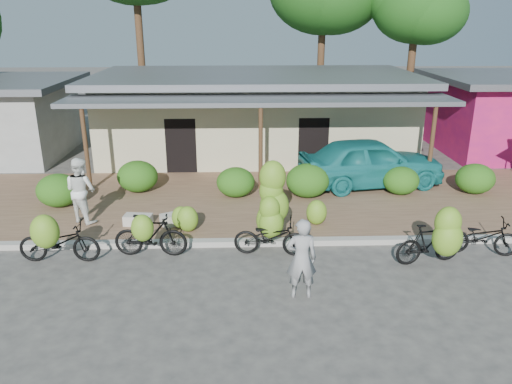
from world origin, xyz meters
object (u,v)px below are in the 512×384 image
at_px(bike_center, 271,217).
at_px(tree_near_right, 412,6).
at_px(sack_near, 177,218).
at_px(bike_far_right, 482,237).
at_px(vendor, 301,259).
at_px(bystander, 81,190).
at_px(teal_van, 371,162).
at_px(bike_far_left, 57,240).
at_px(bike_right, 436,239).
at_px(bike_left, 150,235).
at_px(sack_far, 138,220).

bearing_deg(bike_center, tree_near_right, -21.94).
height_order(tree_near_right, sack_near, tree_near_right).
bearing_deg(bike_far_right, vendor, 121.70).
bearing_deg(bystander, sack_near, -155.55).
distance_m(bike_far_right, bystander, 10.48).
height_order(tree_near_right, vendor, tree_near_right).
relative_size(vendor, teal_van, 0.36).
distance_m(tree_near_right, bike_far_left, 19.00).
distance_m(bike_right, vendor, 3.43).
xyz_separation_m(bike_far_left, bike_left, (2.11, 0.26, -0.00)).
xyz_separation_m(bike_left, bystander, (-2.19, 2.05, 0.44)).
relative_size(bike_far_left, sack_near, 2.27).
bearing_deg(bike_right, bystander, 61.23).
xyz_separation_m(vendor, bystander, (-5.60, 3.96, 0.16)).
bearing_deg(vendor, bystander, -36.03).
xyz_separation_m(bike_right, sack_near, (-6.23, 2.54, -0.46)).
relative_size(tree_near_right, bystander, 4.15).
xyz_separation_m(bike_center, bystander, (-5.13, 1.72, 0.16)).
xyz_separation_m(bike_far_left, bike_far_right, (10.16, 0.15, -0.13)).
distance_m(bike_far_left, bike_far_right, 10.16).
bearing_deg(bike_far_left, vendor, -104.83).
distance_m(tree_near_right, bike_far_right, 14.57).
height_order(vendor, teal_van, teal_van).
height_order(bike_far_left, bike_left, bike_far_left).
bearing_deg(bike_right, bike_far_right, -76.35).
bearing_deg(vendor, bike_right, -161.26).
bearing_deg(bike_right, vendor, 98.42).
height_order(sack_far, teal_van, teal_van).
distance_m(bike_far_left, vendor, 5.77).
xyz_separation_m(bike_left, bike_far_right, (8.05, -0.11, -0.13)).
relative_size(bike_left, vendor, 1.04).
xyz_separation_m(vendor, teal_van, (3.12, 6.79, 0.07)).
xyz_separation_m(bike_left, bike_right, (6.65, -0.76, 0.13)).
height_order(bike_center, teal_van, bike_center).
distance_m(bike_right, sack_far, 7.71).
distance_m(bike_center, bystander, 5.41).
height_order(bike_far_left, bike_far_right, bike_far_left).
xyz_separation_m(bike_center, bike_far_right, (5.11, -0.45, -0.41)).
xyz_separation_m(bike_far_left, sack_near, (2.53, 2.04, -0.33)).
height_order(tree_near_right, bike_left, tree_near_right).
relative_size(bike_right, bike_far_right, 0.93).
xyz_separation_m(tree_near_right, bike_far_left, (-12.27, -13.46, -5.40)).
relative_size(tree_near_right, vendor, 4.36).
xyz_separation_m(sack_far, teal_van, (7.17, 3.13, 0.68)).
height_order(tree_near_right, bike_far_left, tree_near_right).
bearing_deg(bike_far_left, bike_right, -91.49).
relative_size(bike_left, bystander, 0.99).
relative_size(bike_far_right, teal_van, 0.39).
height_order(bike_right, sack_far, bike_right).
bearing_deg(bike_center, bike_right, -99.06).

